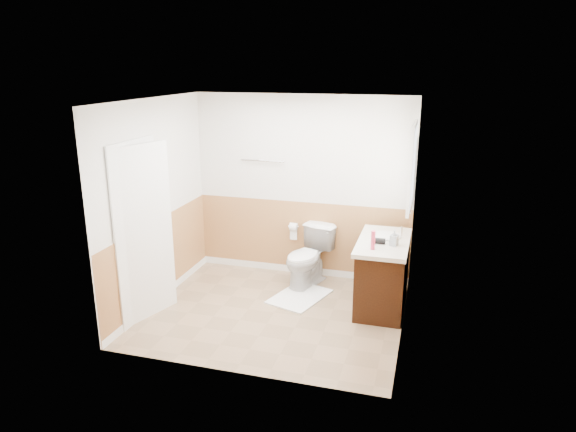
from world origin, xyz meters
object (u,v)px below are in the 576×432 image
(bath_mat, at_px, (300,297))
(toilet, at_px, (308,257))
(lotion_bottle, at_px, (373,240))
(vanity_cabinet, at_px, (383,275))
(soap_dispenser, at_px, (394,238))

(bath_mat, bearing_deg, toilet, 90.00)
(bath_mat, height_order, lotion_bottle, lotion_bottle)
(toilet, xyz_separation_m, vanity_cabinet, (1.03, -0.37, 0.00))
(bath_mat, xyz_separation_m, soap_dispenser, (1.15, -0.09, 0.93))
(toilet, bearing_deg, vanity_cabinet, -1.70)
(vanity_cabinet, height_order, lotion_bottle, lotion_bottle)
(toilet, relative_size, lotion_bottle, 3.60)
(lotion_bottle, xyz_separation_m, soap_dispenser, (0.22, 0.20, -0.02))
(bath_mat, bearing_deg, soap_dispenser, -4.63)
(vanity_cabinet, bearing_deg, soap_dispenser, -51.05)
(toilet, height_order, lotion_bottle, lotion_bottle)
(toilet, distance_m, bath_mat, 0.57)
(vanity_cabinet, xyz_separation_m, soap_dispenser, (0.12, -0.15, 0.54))
(bath_mat, xyz_separation_m, lotion_bottle, (0.93, -0.29, 0.95))
(toilet, distance_m, lotion_bottle, 1.30)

